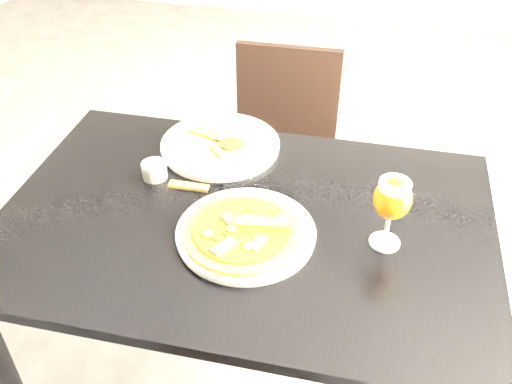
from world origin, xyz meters
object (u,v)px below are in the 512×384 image
(pizza, at_px, (243,231))
(beer_glass, at_px, (392,199))
(chair_far, at_px, (281,157))
(dining_table, at_px, (245,244))

(pizza, height_order, beer_glass, beer_glass)
(chair_far, bearing_deg, beer_glass, -62.72)
(dining_table, distance_m, chair_far, 0.71)
(dining_table, xyz_separation_m, beer_glass, (0.34, -0.01, 0.22))
(chair_far, relative_size, pizza, 3.06)
(dining_table, bearing_deg, chair_far, 92.59)
(chair_far, xyz_separation_m, beer_glass, (0.38, -0.69, 0.41))
(chair_far, height_order, beer_glass, beer_glass)
(chair_far, distance_m, beer_glass, 0.89)
(chair_far, bearing_deg, pizza, -87.08)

